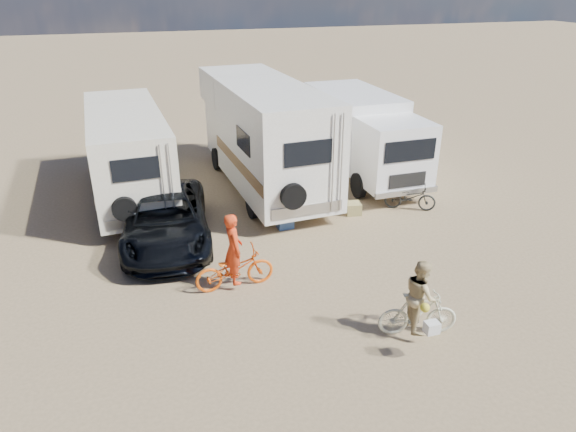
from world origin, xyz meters
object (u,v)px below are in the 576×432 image
object	(u,v)px
bike_man	(235,269)
bike_parked	(410,197)
dark_suv	(166,219)
rider_man	(234,255)
box_truck	(363,137)
bike_woman	(418,314)
rv_main	(264,137)
cooler	(285,222)
rider_woman	(419,302)
crate	(353,208)
rv_left	(128,156)

from	to	relation	value
bike_man	bike_parked	xyz separation A→B (m)	(6.59, 2.99, -0.08)
bike_parked	dark_suv	bearing A→B (deg)	118.25
dark_suv	rider_man	xyz separation A→B (m)	(1.38, -3.05, 0.19)
box_truck	bike_woman	distance (m)	10.06
rv_main	bike_woman	distance (m)	9.60
box_truck	bike_parked	bearing A→B (deg)	-88.30
rv_main	rider_man	bearing A→B (deg)	-114.38
box_truck	cooler	size ratio (longest dim) A/B	13.96
box_truck	rider_woman	bearing A→B (deg)	-108.43
bike_parked	crate	xyz separation A→B (m)	(-1.96, 0.22, -0.25)
bike_man	rv_left	bearing A→B (deg)	15.59
dark_suv	rider_man	size ratio (longest dim) A/B	2.84
rv_main	bike_woman	size ratio (longest dim) A/B	4.79
rv_main	bike_man	distance (m)	7.04
dark_suv	bike_parked	size ratio (longest dim) A/B	3.10
cooler	rv_left	bearing A→B (deg)	134.82
rider_woman	crate	size ratio (longest dim) A/B	3.37
rv_left	cooler	world-z (taller)	rv_left
bike_man	crate	world-z (taller)	bike_man
box_truck	bike_man	world-z (taller)	box_truck
rv_main	rider_woman	world-z (taller)	rv_main
rider_man	box_truck	bearing A→B (deg)	-47.19
rider_man	rider_woman	size ratio (longest dim) A/B	1.12
rider_woman	bike_woman	bearing A→B (deg)	-76.23
rv_left	dark_suv	world-z (taller)	rv_left
rv_left	rider_woman	distance (m)	11.36
rv_left	cooler	size ratio (longest dim) A/B	14.98
box_truck	cooler	bearing A→B (deg)	-140.06
bike_man	bike_parked	world-z (taller)	bike_man
rv_left	rider_man	size ratio (longest dim) A/B	3.98
rv_left	bike_parked	bearing A→B (deg)	-26.47
rv_left	bike_parked	size ratio (longest dim) A/B	4.34
rv_main	dark_suv	xyz separation A→B (m)	(-3.86, -3.40, -1.18)
bike_man	cooler	xyz separation A→B (m)	(2.18, 2.86, -0.33)
dark_suv	bike_parked	distance (m)	7.98
box_truck	cooler	distance (m)	5.77
bike_woman	rider_woman	size ratio (longest dim) A/B	1.05
bike_woman	rv_left	bearing A→B (deg)	43.61
dark_suv	bike_man	size ratio (longest dim) A/B	2.63
rider_woman	dark_suv	bearing A→B (deg)	52.04
bike_man	rider_man	bearing A→B (deg)	-0.00
rv_main	bike_man	world-z (taller)	rv_main
bike_woman	rider_man	xyz separation A→B (m)	(-3.40, 3.01, 0.40)
rider_man	bike_parked	bearing A→B (deg)	-68.15
bike_man	cooler	size ratio (longest dim) A/B	4.06
rv_left	box_truck	xyz separation A→B (m)	(8.68, -0.30, 0.01)
dark_suv	cooler	size ratio (longest dim) A/B	10.68
bike_woman	rider_man	size ratio (longest dim) A/B	0.94
bike_woman	box_truck	bearing A→B (deg)	-3.89
rider_man	bike_woman	bearing A→B (deg)	-134.11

